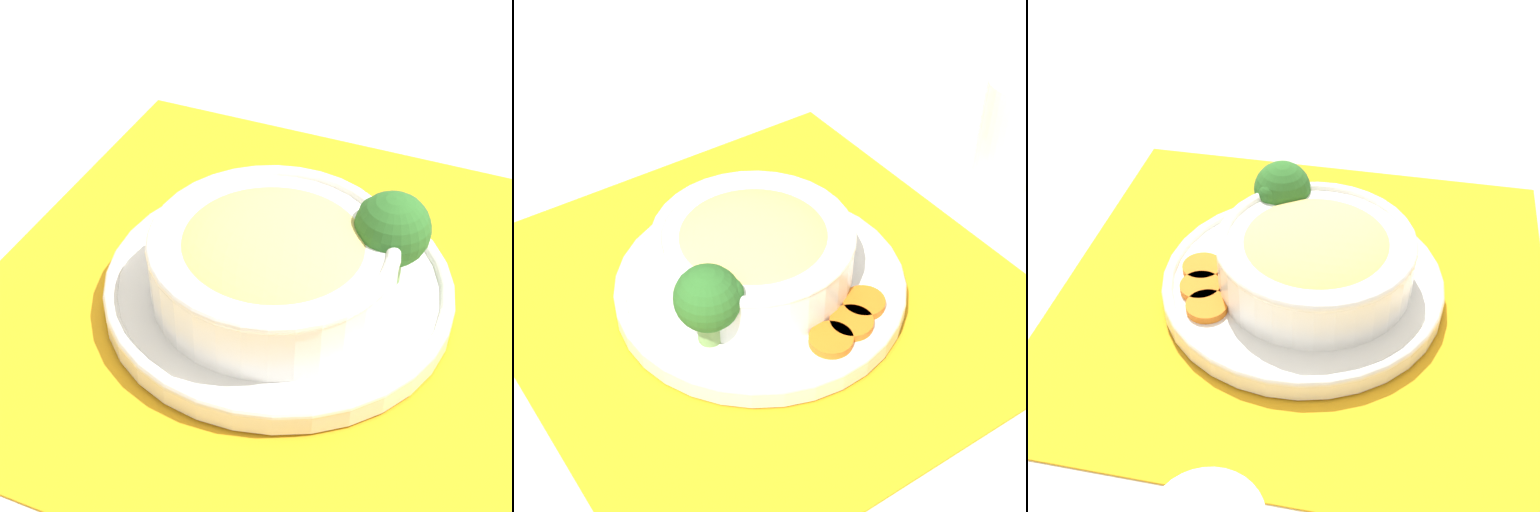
% 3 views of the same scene
% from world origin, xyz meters
% --- Properties ---
extents(ground_plane, '(4.00, 4.00, 0.00)m').
position_xyz_m(ground_plane, '(0.00, 0.00, 0.00)').
color(ground_plane, beige).
extents(placemat, '(0.48, 0.49, 0.00)m').
position_xyz_m(placemat, '(0.00, 0.00, 0.00)').
color(placemat, orange).
rests_on(placemat, ground_plane).
extents(plate, '(0.27, 0.27, 0.02)m').
position_xyz_m(plate, '(0.00, 0.00, 0.02)').
color(plate, white).
rests_on(plate, placemat).
extents(bowl, '(0.19, 0.19, 0.06)m').
position_xyz_m(bowl, '(-0.00, -0.01, 0.05)').
color(bowl, white).
rests_on(bowl, plate).
extents(broccoli_floret, '(0.06, 0.06, 0.08)m').
position_xyz_m(broccoli_floret, '(0.07, 0.04, 0.07)').
color(broccoli_floret, '#84AD5B').
rests_on(broccoli_floret, plate).
extents(carrot_slice_near, '(0.04, 0.04, 0.01)m').
position_xyz_m(carrot_slice_near, '(-0.01, 0.10, 0.02)').
color(carrot_slice_near, orange).
rests_on(carrot_slice_near, plate).
extents(carrot_slice_middle, '(0.04, 0.04, 0.01)m').
position_xyz_m(carrot_slice_middle, '(-0.04, 0.09, 0.02)').
color(carrot_slice_middle, orange).
rests_on(carrot_slice_middle, plate).
extents(carrot_slice_far, '(0.04, 0.04, 0.01)m').
position_xyz_m(carrot_slice_far, '(-0.06, 0.08, 0.02)').
color(carrot_slice_far, orange).
rests_on(carrot_slice_far, plate).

